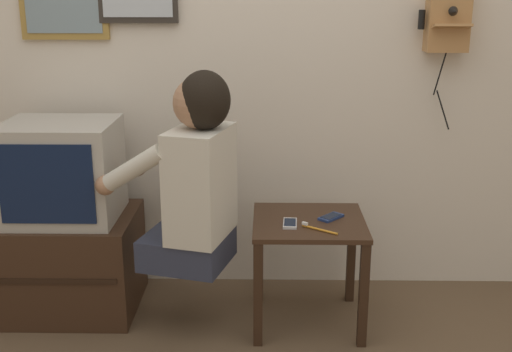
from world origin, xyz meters
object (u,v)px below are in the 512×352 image
Objects in this scene: television at (62,171)px; cell_phone_held at (290,223)px; person at (194,174)px; toothbrush at (317,229)px; wall_phone_antique at (448,15)px; cell_phone_spare at (331,217)px.

television is 4.01× the size of cell_phone_held.
person reaches higher than toothbrush.
wall_phone_antique is at bearing 8.62° from television.
cell_phone_held is at bearing 96.28° from toothbrush.
toothbrush is at bearing -74.50° from cell_phone_spare.
toothbrush reaches higher than cell_phone_held.
television is 1.95m from wall_phone_antique.
person is 1.71× the size of television.
television is at bearing -171.38° from wall_phone_antique.
wall_phone_antique is (1.16, 0.46, 0.65)m from person.
person is 1.17× the size of wall_phone_antique.
toothbrush reaches higher than cell_phone_spare.
person is 6.87× the size of cell_phone_held.
cell_phone_held is 0.84× the size of toothbrush.
person is at bearing -16.10° from television.
cell_phone_spare is (1.25, -0.09, -0.19)m from television.
person is 5.79× the size of toothbrush.
wall_phone_antique is (1.80, 0.27, 0.69)m from television.
person is 0.48m from cell_phone_held.
television is (-0.64, 0.18, -0.04)m from person.
wall_phone_antique is at bearing 33.84° from cell_phone_held.
person is 1.41m from wall_phone_antique.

